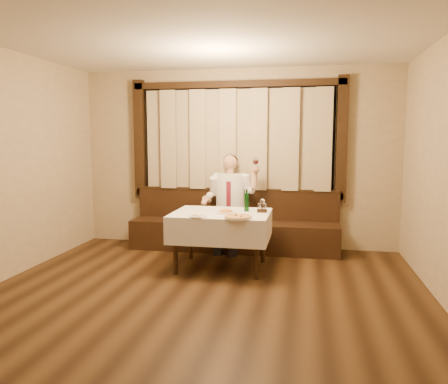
% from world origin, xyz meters
% --- Properties ---
extents(room, '(5.01, 6.01, 2.81)m').
position_xyz_m(room, '(-0.00, 0.97, 1.50)').
color(room, black).
rests_on(room, ground).
extents(banquette, '(3.20, 0.61, 0.94)m').
position_xyz_m(banquette, '(0.00, 2.72, 0.31)').
color(banquette, black).
rests_on(banquette, ground).
extents(dining_table, '(1.27, 0.97, 0.76)m').
position_xyz_m(dining_table, '(0.00, 1.70, 0.65)').
color(dining_table, black).
rests_on(dining_table, ground).
extents(pizza, '(0.35, 0.35, 0.04)m').
position_xyz_m(pizza, '(0.28, 1.32, 0.77)').
color(pizza, white).
rests_on(pizza, dining_table).
extents(pasta_red, '(0.28, 0.28, 0.09)m').
position_xyz_m(pasta_red, '(0.07, 1.65, 0.79)').
color(pasta_red, white).
rests_on(pasta_red, dining_table).
extents(pasta_cream, '(0.24, 0.24, 0.08)m').
position_xyz_m(pasta_cream, '(-0.21, 1.32, 0.79)').
color(pasta_cream, white).
rests_on(pasta_cream, dining_table).
extents(green_bottle, '(0.07, 0.07, 0.30)m').
position_xyz_m(green_bottle, '(0.32, 1.83, 0.88)').
color(green_bottle, '#0F4615').
rests_on(green_bottle, dining_table).
extents(table_wine_glass, '(0.07, 0.07, 0.18)m').
position_xyz_m(table_wine_glass, '(0.53, 1.83, 0.89)').
color(table_wine_glass, white).
rests_on(table_wine_glass, dining_table).
extents(cruet_caddy, '(0.14, 0.08, 0.14)m').
position_xyz_m(cruet_caddy, '(0.53, 1.79, 0.81)').
color(cruet_caddy, black).
rests_on(cruet_caddy, dining_table).
extents(seated_man, '(0.83, 0.62, 1.47)m').
position_xyz_m(seated_man, '(-0.05, 2.63, 0.85)').
color(seated_man, black).
rests_on(seated_man, ground).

